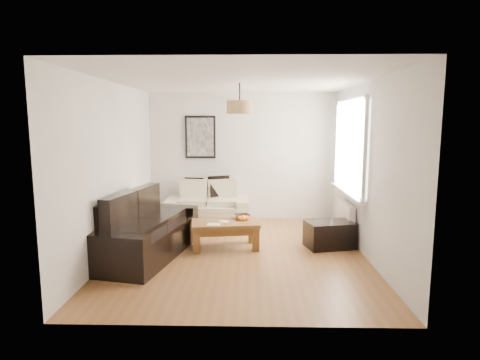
{
  "coord_description": "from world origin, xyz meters",
  "views": [
    {
      "loc": [
        0.15,
        -5.93,
        2.0
      ],
      "look_at": [
        0.0,
        0.6,
        1.05
      ],
      "focal_mm": 29.75,
      "sensor_mm": 36.0,
      "label": 1
    }
  ],
  "objects_px": {
    "coffee_table": "(225,235)",
    "ottoman": "(330,234)",
    "loveseat_cream": "(208,204)",
    "sofa_leather": "(144,227)"
  },
  "relations": [
    {
      "from": "sofa_leather",
      "to": "ottoman",
      "type": "xyz_separation_m",
      "value": [
        2.88,
        0.46,
        -0.24
      ]
    },
    {
      "from": "loveseat_cream",
      "to": "sofa_leather",
      "type": "xyz_separation_m",
      "value": [
        -0.76,
        -1.94,
        0.05
      ]
    },
    {
      "from": "loveseat_cream",
      "to": "ottoman",
      "type": "relative_size",
      "value": 2.18
    },
    {
      "from": "coffee_table",
      "to": "ottoman",
      "type": "height_order",
      "value": "coffee_table"
    },
    {
      "from": "coffee_table",
      "to": "ottoman",
      "type": "relative_size",
      "value": 1.43
    },
    {
      "from": "loveseat_cream",
      "to": "sofa_leather",
      "type": "height_order",
      "value": "sofa_leather"
    },
    {
      "from": "loveseat_cream",
      "to": "coffee_table",
      "type": "height_order",
      "value": "loveseat_cream"
    },
    {
      "from": "loveseat_cream",
      "to": "coffee_table",
      "type": "xyz_separation_m",
      "value": [
        0.44,
        -1.55,
        -0.18
      ]
    },
    {
      "from": "sofa_leather",
      "to": "ottoman",
      "type": "bearing_deg",
      "value": -69.34
    },
    {
      "from": "coffee_table",
      "to": "ottoman",
      "type": "xyz_separation_m",
      "value": [
        1.68,
        0.08,
        -0.0
      ]
    }
  ]
}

